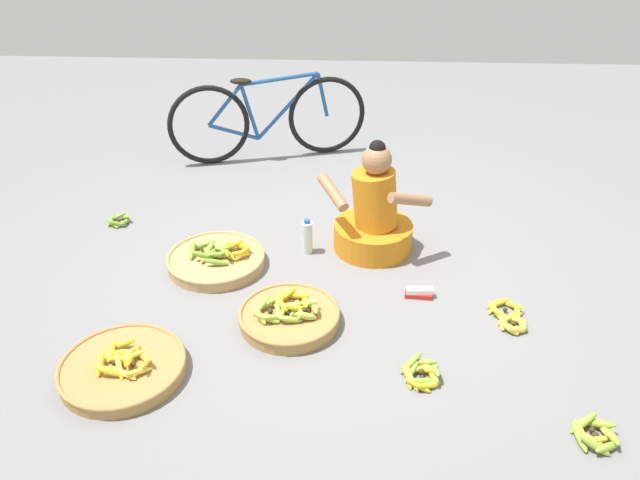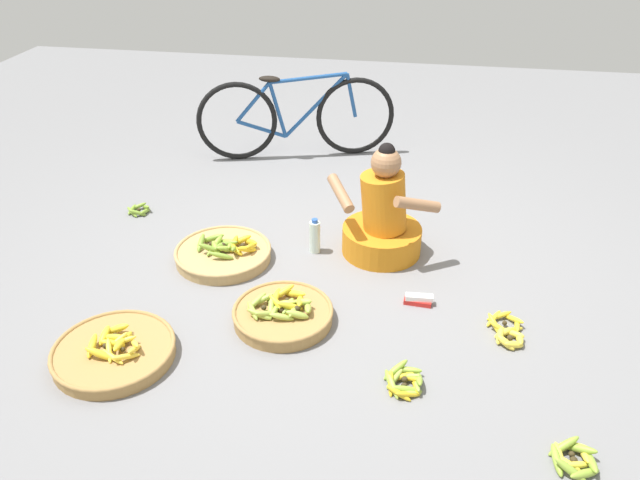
% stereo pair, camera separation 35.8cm
% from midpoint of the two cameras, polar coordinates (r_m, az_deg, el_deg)
% --- Properties ---
extents(ground_plane, '(10.00, 10.00, 0.00)m').
position_cam_midpoint_polar(ground_plane, '(3.93, -2.45, -2.95)').
color(ground_plane, slate).
extents(vendor_woman_front, '(0.74, 0.52, 0.77)m').
position_cam_midpoint_polar(vendor_woman_front, '(4.04, 2.45, 2.13)').
color(vendor_woman_front, orange).
rests_on(vendor_woman_front, ground).
extents(bicycle_leaning, '(1.64, 0.53, 0.73)m').
position_cam_midpoint_polar(bicycle_leaning, '(5.41, -6.67, 10.97)').
color(bicycle_leaning, black).
rests_on(bicycle_leaning, ground).
extents(banana_basket_front_left, '(0.63, 0.63, 0.15)m').
position_cam_midpoint_polar(banana_basket_front_left, '(4.04, -12.00, -1.80)').
color(banana_basket_front_left, tan).
rests_on(banana_basket_front_left, ground).
extents(banana_basket_mid_right, '(0.57, 0.57, 0.16)m').
position_cam_midpoint_polar(banana_basket_mid_right, '(3.49, -5.81, -7.03)').
color(banana_basket_mid_right, '#A87F47').
rests_on(banana_basket_mid_right, ground).
extents(banana_basket_back_center, '(0.64, 0.64, 0.15)m').
position_cam_midpoint_polar(banana_basket_back_center, '(3.38, -20.66, -10.98)').
color(banana_basket_back_center, '#A87F47').
rests_on(banana_basket_back_center, ground).
extents(loose_bananas_back_left, '(0.22, 0.34, 0.09)m').
position_cam_midpoint_polar(loose_bananas_back_left, '(3.62, 14.29, -6.97)').
color(loose_bananas_back_left, yellow).
rests_on(loose_bananas_back_left, ground).
extents(loose_bananas_near_bicycle, '(0.22, 0.26, 0.09)m').
position_cam_midpoint_polar(loose_bananas_near_bicycle, '(3.17, 6.05, -12.27)').
color(loose_bananas_near_bicycle, gold).
rests_on(loose_bananas_near_bicycle, ground).
extents(loose_bananas_near_vendor, '(0.19, 0.19, 0.08)m').
position_cam_midpoint_polar(loose_bananas_near_vendor, '(4.72, -20.11, 1.63)').
color(loose_bananas_near_vendor, olive).
rests_on(loose_bananas_near_vendor, ground).
extents(loose_bananas_front_center, '(0.23, 0.24, 0.10)m').
position_cam_midpoint_polar(loose_bananas_front_center, '(3.08, 20.80, -16.42)').
color(loose_bananas_front_center, '#8CAD38').
rests_on(loose_bananas_front_center, ground).
extents(water_bottle, '(0.07, 0.07, 0.24)m').
position_cam_midpoint_polar(water_bottle, '(4.07, -3.71, 0.19)').
color(water_bottle, silver).
rests_on(water_bottle, ground).
extents(packet_carton_stack, '(0.17, 0.07, 0.06)m').
position_cam_midpoint_polar(packet_carton_stack, '(3.71, 6.37, -4.95)').
color(packet_carton_stack, red).
rests_on(packet_carton_stack, ground).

